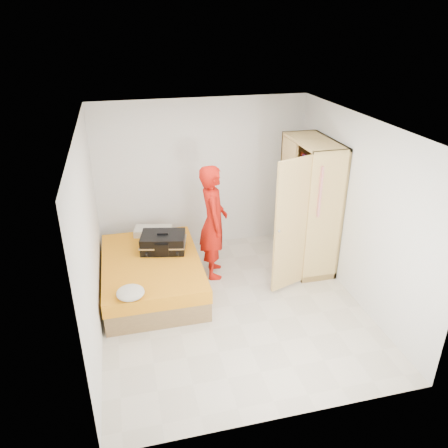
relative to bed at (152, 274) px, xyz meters
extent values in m
plane|color=beige|center=(1.05, -0.71, -0.25)|extent=(4.00, 4.00, 0.00)
plane|color=white|center=(1.05, -0.71, 2.35)|extent=(4.00, 4.00, 0.00)
cube|color=white|center=(1.05, 1.29, 1.05)|extent=(3.60, 0.02, 2.60)
cube|color=white|center=(1.05, -2.71, 1.05)|extent=(3.60, 0.02, 2.60)
cube|color=white|center=(-0.75, -0.71, 1.05)|extent=(0.02, 4.00, 2.60)
cube|color=white|center=(2.85, -0.71, 1.05)|extent=(0.02, 4.00, 2.60)
cube|color=olive|center=(0.00, 0.00, -0.10)|extent=(1.40, 2.00, 0.30)
cube|color=orange|center=(0.00, 0.00, 0.15)|extent=(1.42, 2.02, 0.20)
cube|color=#E6CC70|center=(2.82, 0.19, 0.80)|extent=(0.04, 1.20, 2.10)
cube|color=#E6CC70|center=(2.55, -0.39, 0.80)|extent=(0.58, 0.04, 2.10)
cube|color=#E6CC70|center=(2.55, 0.77, 0.80)|extent=(0.58, 0.04, 2.10)
cube|color=#E6CC70|center=(2.55, 0.19, 1.83)|extent=(0.58, 1.20, 0.04)
cube|color=tan|center=(2.55, 0.19, -0.20)|extent=(0.58, 1.20, 0.10)
cube|color=#E6CC70|center=(2.28, 0.49, 0.80)|extent=(0.04, 0.59, 2.00)
cube|color=#E6CC70|center=(1.98, -0.47, 0.80)|extent=(0.57, 0.23, 2.00)
cylinder|color=#B2B2B7|center=(2.55, 0.19, 1.67)|extent=(0.02, 1.10, 0.02)
imported|color=red|center=(1.00, 0.22, 0.65)|extent=(0.51, 0.71, 1.81)
cube|color=black|center=(0.22, 0.27, 0.38)|extent=(0.74, 0.60, 0.26)
cube|color=black|center=(0.22, 0.27, 0.53)|extent=(0.18, 0.08, 0.03)
ellipsoid|color=beige|center=(-0.34, -0.89, 0.32)|extent=(0.36, 0.36, 0.14)
cube|color=beige|center=(0.12, 0.85, 0.30)|extent=(0.65, 0.43, 0.11)
camera|label=1|loc=(-0.29, -5.68, 3.50)|focal=35.00mm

